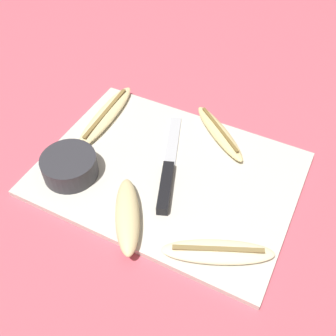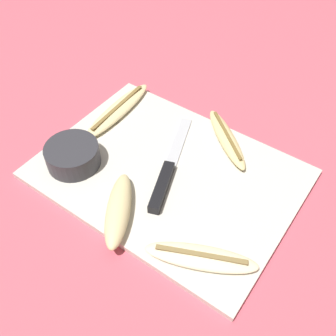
# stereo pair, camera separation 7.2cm
# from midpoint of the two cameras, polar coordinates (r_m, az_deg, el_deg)

# --- Properties ---
(ground_plane) EXTENTS (4.00, 4.00, 0.00)m
(ground_plane) POSITION_cam_midpoint_polar(r_m,az_deg,el_deg) (0.74, -2.79, -1.30)
(ground_plane) COLOR #C65160
(cutting_board) EXTENTS (0.47, 0.34, 0.01)m
(cutting_board) POSITION_cam_midpoint_polar(r_m,az_deg,el_deg) (0.73, -2.81, -0.99)
(cutting_board) COLOR beige
(cutting_board) RESTS_ON ground_plane
(knife) EXTENTS (0.11, 0.24, 0.02)m
(knife) POSITION_cam_midpoint_polar(r_m,az_deg,el_deg) (0.71, -3.05, -1.58)
(knife) COLOR black
(knife) RESTS_ON cutting_board
(banana_ripe_center) EXTENTS (0.05, 0.21, 0.02)m
(banana_ripe_center) POSITION_cam_midpoint_polar(r_m,az_deg,el_deg) (0.84, -11.47, 7.35)
(banana_ripe_center) COLOR beige
(banana_ripe_center) RESTS_ON cutting_board
(banana_spotted_left) EXTENTS (0.16, 0.14, 0.02)m
(banana_spotted_left) POSITION_cam_midpoint_polar(r_m,az_deg,el_deg) (0.79, 4.87, 5.01)
(banana_spotted_left) COLOR #DBC684
(banana_spotted_left) RESTS_ON cutting_board
(banana_mellow_near) EXTENTS (0.12, 0.15, 0.03)m
(banana_mellow_near) POSITION_cam_midpoint_polar(r_m,az_deg,el_deg) (0.66, -9.07, -6.99)
(banana_mellow_near) COLOR beige
(banana_mellow_near) RESTS_ON cutting_board
(banana_pale_long) EXTENTS (0.18, 0.11, 0.02)m
(banana_pale_long) POSITION_cam_midpoint_polar(r_m,az_deg,el_deg) (0.62, 3.90, -12.26)
(banana_pale_long) COLOR beige
(banana_pale_long) RESTS_ON cutting_board
(prep_bowl) EXTENTS (0.10, 0.10, 0.04)m
(prep_bowl) POSITION_cam_midpoint_polar(r_m,az_deg,el_deg) (0.74, -16.82, 0.13)
(prep_bowl) COLOR #2D2D33
(prep_bowl) RESTS_ON cutting_board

